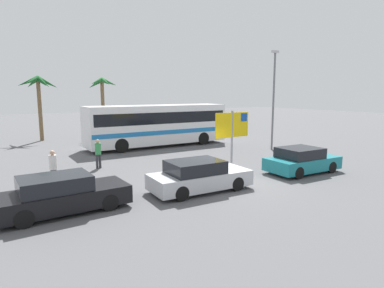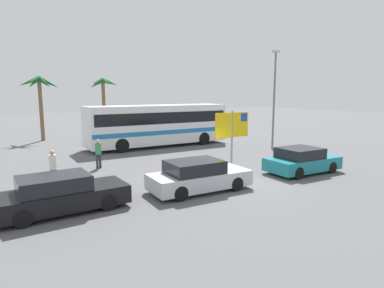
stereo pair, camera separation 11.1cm
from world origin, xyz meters
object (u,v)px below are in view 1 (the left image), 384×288
object	(u,v)px
car_teal	(302,161)
pedestrian_crossing_lot	(53,166)
bus_front_coach	(158,123)
pedestrian_by_bus	(98,151)
car_silver	(199,176)
ferry_sign	(233,127)
car_black	(61,195)

from	to	relation	value
car_teal	pedestrian_crossing_lot	bearing A→B (deg)	162.82
bus_front_coach	pedestrian_by_bus	xyz separation A→B (m)	(-6.11, -5.05, -0.84)
car_silver	pedestrian_by_bus	xyz separation A→B (m)	(-2.39, 6.43, 0.31)
car_teal	pedestrian_crossing_lot	distance (m)	12.08
bus_front_coach	car_silver	bearing A→B (deg)	-107.97
ferry_sign	car_silver	world-z (taller)	ferry_sign
ferry_sign	car_black	size ratio (longest dim) A/B	0.72
bus_front_coach	pedestrian_crossing_lot	world-z (taller)	bus_front_coach
car_silver	car_teal	bearing A→B (deg)	0.75
bus_front_coach	car_black	world-z (taller)	bus_front_coach
ferry_sign	car_teal	xyz separation A→B (m)	(2.78, -2.26, -1.69)
pedestrian_by_bus	car_black	bearing A→B (deg)	139.20
car_teal	pedestrian_by_bus	xyz separation A→B (m)	(-8.68, 6.57, 0.31)
bus_front_coach	ferry_sign	bearing A→B (deg)	-91.30
ferry_sign	pedestrian_crossing_lot	bearing A→B (deg)	166.55
pedestrian_by_bus	car_teal	bearing A→B (deg)	-141.26
car_silver	ferry_sign	bearing A→B (deg)	33.19
car_black	pedestrian_by_bus	bearing A→B (deg)	61.36
car_black	car_teal	size ratio (longest dim) A/B	1.12
car_silver	pedestrian_crossing_lot	bearing A→B (deg)	145.11
bus_front_coach	ferry_sign	world-z (taller)	ferry_sign
car_black	car_teal	bearing A→B (deg)	-4.70
ferry_sign	pedestrian_by_bus	bearing A→B (deg)	141.69
ferry_sign	pedestrian_crossing_lot	distance (m)	8.89
bus_front_coach	ferry_sign	size ratio (longest dim) A/B	3.43
car_black	pedestrian_crossing_lot	distance (m)	3.46
car_teal	car_silver	xyz separation A→B (m)	(-6.29, 0.14, 0.00)
car_black	car_teal	distance (m)	11.71
car_silver	pedestrian_crossing_lot	size ratio (longest dim) A/B	2.65
car_silver	pedestrian_crossing_lot	xyz separation A→B (m)	(-5.10, 3.84, 0.33)
bus_front_coach	car_teal	xyz separation A→B (m)	(2.57, -11.62, -1.15)
car_black	car_teal	xyz separation A→B (m)	(11.70, -0.56, -0.00)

